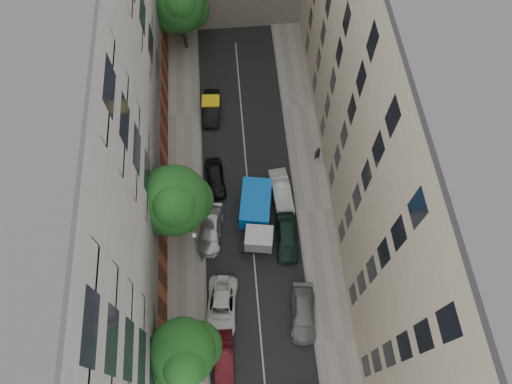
{
  "coord_description": "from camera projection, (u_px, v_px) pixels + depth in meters",
  "views": [
    {
      "loc": [
        -0.84,
        -15.86,
        35.52
      ],
      "look_at": [
        0.41,
        -0.92,
        6.0
      ],
      "focal_mm": 32.0,
      "sensor_mm": 36.0,
      "label": 1
    }
  ],
  "objects": [
    {
      "name": "ground",
      "position": [
        250.0,
        215.0,
        38.86
      ],
      "size": [
        120.0,
        120.0,
        0.0
      ],
      "primitive_type": "plane",
      "color": "#4C4C49",
      "rests_on": "ground"
    },
    {
      "name": "road_surface",
      "position": [
        250.0,
        215.0,
        38.85
      ],
      "size": [
        8.0,
        44.0,
        0.02
      ],
      "primitive_type": "cube",
      "color": "black",
      "rests_on": "ground"
    },
    {
      "name": "sidewalk_left",
      "position": [
        186.0,
        219.0,
        38.59
      ],
      "size": [
        3.0,
        44.0,
        0.15
      ],
      "primitive_type": "cube",
      "color": "gray",
      "rests_on": "ground"
    },
    {
      "name": "sidewalk_right",
      "position": [
        314.0,
        209.0,
        39.0
      ],
      "size": [
        3.0,
        44.0,
        0.15
      ],
      "primitive_type": "cube",
      "color": "gray",
      "rests_on": "ground"
    },
    {
      "name": "building_left",
      "position": [
        80.0,
        165.0,
        29.53
      ],
      "size": [
        8.0,
        44.0,
        20.0
      ],
      "primitive_type": "cube",
      "color": "#504D4A",
      "rests_on": "ground"
    },
    {
      "name": "building_right",
      "position": [
        413.0,
        141.0,
        30.36
      ],
      "size": [
        8.0,
        44.0,
        20.0
      ],
      "primitive_type": "cube",
      "color": "#BCAF92",
      "rests_on": "ground"
    },
    {
      "name": "tarp_truck",
      "position": [
        257.0,
        215.0,
        37.24
      ],
      "size": [
        3.17,
        6.16,
        2.7
      ],
      "rotation": [
        0.0,
        0.0,
        -0.16
      ],
      "color": "black",
      "rests_on": "ground"
    },
    {
      "name": "car_left_1",
      "position": [
        224.0,
        357.0,
        33.04
      ],
      "size": [
        1.45,
        3.89,
        1.27
      ],
      "primitive_type": "imported",
      "rotation": [
        0.0,
        0.0,
        -0.03
      ],
      "color": "#4E0F18",
      "rests_on": "ground"
    },
    {
      "name": "car_left_2",
      "position": [
        222.0,
        307.0,
        34.63
      ],
      "size": [
        2.83,
        5.12,
        1.36
      ],
      "primitive_type": "imported",
      "rotation": [
        0.0,
        0.0,
        -0.12
      ],
      "color": "silver",
      "rests_on": "ground"
    },
    {
      "name": "car_left_3",
      "position": [
        211.0,
        230.0,
        37.5
      ],
      "size": [
        2.55,
        4.79,
        1.32
      ],
      "primitive_type": "imported",
      "rotation": [
        0.0,
        0.0,
        -0.16
      ],
      "color": "#B9B9BE",
      "rests_on": "ground"
    },
    {
      "name": "car_left_4",
      "position": [
        215.0,
        178.0,
        39.69
      ],
      "size": [
        1.91,
        4.09,
        1.36
      ],
      "primitive_type": "imported",
      "rotation": [
        0.0,
        0.0,
        0.08
      ],
      "color": "black",
      "rests_on": "ground"
    },
    {
      "name": "car_left_5",
      "position": [
        212.0,
        108.0,
        43.1
      ],
      "size": [
        1.73,
        4.29,
        1.38
      ],
      "primitive_type": "imported",
      "rotation": [
        0.0,
        0.0,
        -0.06
      ],
      "color": "black",
      "rests_on": "ground"
    },
    {
      "name": "car_right_1",
      "position": [
        303.0,
        314.0,
        34.43
      ],
      "size": [
        2.34,
        4.69,
        1.31
      ],
      "primitive_type": "imported",
      "rotation": [
        0.0,
        0.0,
        -0.11
      ],
      "color": "slate",
      "rests_on": "ground"
    },
    {
      "name": "car_right_2",
      "position": [
        287.0,
        237.0,
        37.13
      ],
      "size": [
        1.99,
        4.48,
        1.5
      ],
      "primitive_type": "imported",
      "rotation": [
        0.0,
        0.0,
        -0.05
      ],
      "color": "black",
      "rests_on": "ground"
    },
    {
      "name": "car_right_3",
      "position": [
        281.0,
        192.0,
        39.05
      ],
      "size": [
        1.93,
        4.5,
        1.44
      ],
      "primitive_type": "imported",
      "rotation": [
        0.0,
        0.0,
        0.09
      ],
      "color": "silver",
      "rests_on": "ground"
    },
    {
      "name": "tree_near",
      "position": [
        184.0,
        354.0,
        29.34
      ],
      "size": [
        4.83,
        4.48,
        6.89
      ],
      "color": "#382619",
      "rests_on": "sidewalk_left"
    },
    {
      "name": "tree_mid",
      "position": [
        175.0,
        203.0,
        33.12
      ],
      "size": [
        5.51,
        5.27,
        8.39
      ],
      "color": "#382619",
      "rests_on": "sidewalk_left"
    },
    {
      "name": "tree_far",
      "position": [
        180.0,
        8.0,
        42.84
      ],
      "size": [
        5.23,
        4.95,
        7.7
      ],
      "color": "#382619",
      "rests_on": "sidewalk_left"
    },
    {
      "name": "lamp_post",
      "position": [
        197.0,
        245.0,
        33.69
      ],
      "size": [
        0.36,
        0.36,
        5.67
      ],
      "color": "#1C6339",
      "rests_on": "sidewalk_left"
    },
    {
      "name": "pedestrian",
      "position": [
        318.0,
        153.0,
        40.48
      ],
      "size": [
        0.71,
        0.58,
        1.68
      ],
      "primitive_type": "imported",
      "rotation": [
        0.0,
        0.0,
        3.46
      ],
      "color": "black",
      "rests_on": "sidewalk_right"
    }
  ]
}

